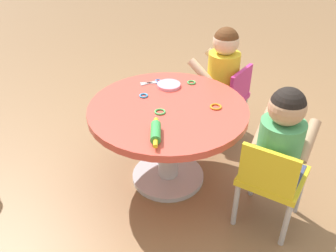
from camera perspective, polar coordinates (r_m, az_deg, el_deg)
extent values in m
plane|color=olive|center=(2.27, 0.00, -8.13)|extent=(10.00, 10.00, 0.00)
cylinder|color=silver|center=(2.26, 0.00, -7.84)|extent=(0.44, 0.44, 0.03)
cylinder|color=silver|center=(2.12, 0.00, -3.34)|extent=(0.12, 0.12, 0.47)
cylinder|color=#D84C3F|center=(1.98, 0.00, 2.61)|extent=(0.88, 0.88, 0.04)
cylinder|color=#B7B7BC|center=(2.09, 20.09, -9.87)|extent=(0.03, 0.03, 0.28)
cylinder|color=#B7B7BC|center=(2.13, 13.35, -7.68)|extent=(0.03, 0.03, 0.28)
cylinder|color=#B7B7BC|center=(1.90, 18.10, -14.62)|extent=(0.03, 0.03, 0.28)
cylinder|color=#B7B7BC|center=(1.94, 10.65, -12.08)|extent=(0.03, 0.03, 0.28)
cube|color=yellow|center=(1.91, 16.27, -7.55)|extent=(0.42, 0.42, 0.04)
cube|color=yellow|center=(1.72, 15.56, -6.89)|extent=(0.21, 0.21, 0.22)
cube|color=#3F4772|center=(1.90, 16.28, -7.50)|extent=(0.38, 0.38, 0.04)
cylinder|color=#4CA566|center=(1.80, 17.11, -3.39)|extent=(0.21, 0.21, 0.30)
sphere|color=tan|center=(1.68, 18.36, 2.81)|extent=(0.17, 0.17, 0.17)
sphere|color=black|center=(1.68, 18.44, 3.19)|extent=(0.16, 0.16, 0.16)
cylinder|color=tan|center=(1.86, 21.33, -2.20)|extent=(0.19, 0.19, 0.17)
cylinder|color=tan|center=(1.89, 14.96, -0.25)|extent=(0.19, 0.19, 0.17)
cylinder|color=#B7B7BC|center=(2.77, 7.09, 3.53)|extent=(0.03, 0.03, 0.28)
cylinder|color=#B7B7BC|center=(2.57, 4.16, 1.23)|extent=(0.03, 0.03, 0.28)
cylinder|color=#B7B7BC|center=(2.67, 11.90, 1.83)|extent=(0.03, 0.03, 0.28)
cylinder|color=#B7B7BC|center=(2.47, 9.23, -0.68)|extent=(0.03, 0.03, 0.28)
cube|color=#CC338C|center=(2.54, 8.38, 4.58)|extent=(0.42, 0.42, 0.04)
cube|color=#CC338C|center=(2.43, 11.41, 6.28)|extent=(0.20, 0.22, 0.22)
cube|color=#3F4772|center=(2.54, 8.38, 4.61)|extent=(0.38, 0.38, 0.04)
cylinder|color=yellow|center=(2.46, 8.70, 8.09)|extent=(0.21, 0.21, 0.30)
sphere|color=beige|center=(2.37, 9.17, 13.03)|extent=(0.17, 0.17, 0.17)
sphere|color=#593319|center=(2.37, 9.19, 13.32)|extent=(0.16, 0.16, 0.16)
cylinder|color=beige|center=(2.58, 7.99, 9.98)|extent=(0.20, 0.18, 0.17)
cylinder|color=beige|center=(2.41, 5.37, 8.37)|extent=(0.20, 0.18, 0.17)
cylinder|color=green|center=(1.72, -1.96, -0.97)|extent=(0.15, 0.08, 0.05)
cylinder|color=yellow|center=(1.64, -2.00, -2.79)|extent=(0.05, 0.03, 0.02)
cylinder|color=yellow|center=(1.79, -1.91, 0.70)|extent=(0.05, 0.03, 0.02)
cube|color=silver|center=(2.22, -3.00, 6.79)|extent=(0.04, 0.11, 0.01)
cube|color=silver|center=(2.22, -3.00, 6.79)|extent=(0.03, 0.11, 0.01)
torus|color=#3F72CC|center=(2.24, -1.61, 7.18)|extent=(0.04, 0.04, 0.01)
torus|color=#3F72CC|center=(2.21, -1.37, 6.79)|extent=(0.04, 0.04, 0.01)
cylinder|color=pink|center=(2.18, 0.13, 6.49)|extent=(0.14, 0.14, 0.02)
torus|color=#3F99D8|center=(2.07, -3.88, 4.83)|extent=(0.05, 0.05, 0.01)
torus|color=orange|center=(1.97, 7.58, 3.04)|extent=(0.07, 0.07, 0.01)
torus|color=#4CB259|center=(1.91, -1.28, 2.27)|extent=(0.06, 0.06, 0.01)
torus|color=#4CB259|center=(2.22, 3.73, 6.90)|extent=(0.05, 0.05, 0.01)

